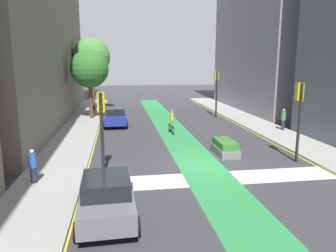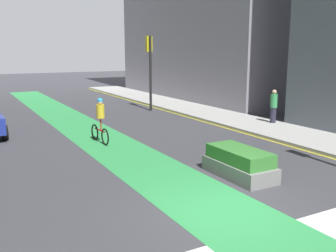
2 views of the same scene
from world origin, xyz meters
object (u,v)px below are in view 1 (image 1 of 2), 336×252
traffic_signal_near_right (299,107)px  pedestrian_sidewalk_left_a (33,166)px  traffic_signal_far_right (216,85)px  street_tree_far (92,57)px  traffic_signal_near_left (102,117)px  median_planter (225,148)px  street_tree_near (89,69)px  pedestrian_sidewalk_right_a (283,119)px  car_grey_left_near (107,196)px  cyclist_in_lane (172,121)px  car_blue_left_far (115,116)px

traffic_signal_near_right → pedestrian_sidewalk_left_a: (-13.40, -1.62, -2.11)m
traffic_signal_far_right → street_tree_far: size_ratio=0.58×
traffic_signal_near_left → median_planter: 7.78m
traffic_signal_near_left → street_tree_near: (-1.78, 15.54, 1.93)m
pedestrian_sidewalk_right_a → street_tree_near: bearing=153.0°
car_grey_left_near → cyclist_in_lane: 13.76m
pedestrian_sidewalk_right_a → traffic_signal_near_left: bearing=-150.3°
traffic_signal_near_right → street_tree_far: 24.02m
pedestrian_sidewalk_left_a → median_planter: bearing=19.4°
car_grey_left_near → traffic_signal_near_right: bearing=26.9°
traffic_signal_near_left → car_grey_left_near: size_ratio=0.94×
traffic_signal_far_right → car_grey_left_near: (-10.01, -19.82, -2.39)m
traffic_signal_near_right → pedestrian_sidewalk_left_a: traffic_signal_near_right is taller
traffic_signal_near_right → median_planter: 4.70m
traffic_signal_near_left → car_grey_left_near: 5.09m
cyclist_in_lane → street_tree_far: 15.02m
pedestrian_sidewalk_left_a → street_tree_near: bearing=85.9°
car_grey_left_near → street_tree_near: size_ratio=0.67×
traffic_signal_near_right → car_grey_left_near: traffic_signal_near_right is taller
street_tree_near → median_planter: street_tree_near is taller
car_grey_left_near → pedestrian_sidewalk_right_a: (13.22, 12.40, 0.19)m
traffic_signal_near_right → cyclist_in_lane: 9.93m
car_blue_left_far → pedestrian_sidewalk_right_a: (13.05, -4.46, 0.19)m
traffic_signal_near_right → median_planter: traffic_signal_near_right is taller
traffic_signal_near_right → car_blue_left_far: traffic_signal_near_right is taller
cyclist_in_lane → pedestrian_sidewalk_right_a: (8.78, -0.63, 0.02)m
street_tree_far → car_grey_left_near: bearing=-84.9°
traffic_signal_near_left → cyclist_in_lane: bearing=60.3°
street_tree_near → street_tree_far: (-0.16, 5.30, 1.22)m
car_grey_left_near → street_tree_near: street_tree_near is taller
traffic_signal_near_right → pedestrian_sidewalk_right_a: traffic_signal_near_right is taller
traffic_signal_near_right → pedestrian_sidewalk_right_a: (3.13, 7.28, -2.03)m
street_tree_near → median_planter: 16.44m
cyclist_in_lane → pedestrian_sidewalk_right_a: cyclist_in_lane is taller
traffic_signal_near_left → pedestrian_sidewalk_right_a: 15.71m
traffic_signal_near_left → street_tree_near: bearing=96.5°
pedestrian_sidewalk_right_a → traffic_signal_far_right: bearing=113.4°
traffic_signal_near_right → traffic_signal_far_right: 14.71m
traffic_signal_far_right → cyclist_in_lane: bearing=-129.3°
pedestrian_sidewalk_left_a → street_tree_near: 17.18m
pedestrian_sidewalk_left_a → street_tree_far: size_ratio=0.20×
median_planter → street_tree_far: bearing=115.8°
median_planter → traffic_signal_near_right: bearing=-29.1°
traffic_signal_near_left → pedestrian_sidewalk_left_a: bearing=-158.6°
car_grey_left_near → median_planter: 9.69m
car_grey_left_near → pedestrian_sidewalk_right_a: size_ratio=2.57×
street_tree_far → street_tree_near: bearing=-88.3°
pedestrian_sidewalk_right_a → pedestrian_sidewalk_left_a: (-16.53, -8.90, -0.07)m
traffic_signal_near_right → street_tree_near: street_tree_near is taller
car_blue_left_far → traffic_signal_near_right: bearing=-49.8°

